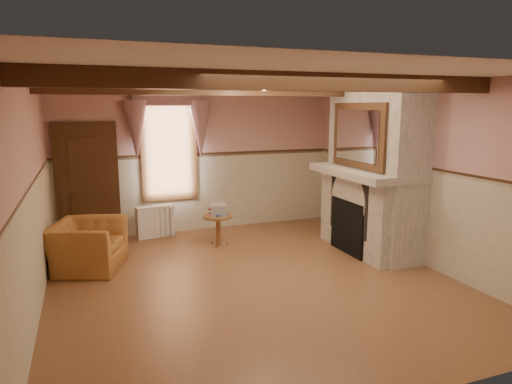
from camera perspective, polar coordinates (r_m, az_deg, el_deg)
name	(u,v)px	position (r m, az deg, el deg)	size (l,w,h in m)	color
floor	(252,280)	(6.62, -0.54, -10.94)	(5.50, 6.00, 0.01)	brown
ceiling	(251,78)	(6.17, -0.58, 14.04)	(5.50, 6.00, 0.01)	silver
wall_back	(199,160)	(9.09, -7.09, 4.02)	(5.50, 0.02, 2.80)	tan
wall_front	(386,244)	(3.64, 16.00, -6.25)	(5.50, 0.02, 2.80)	tan
wall_left	(29,197)	(5.91, -26.48, -0.57)	(0.02, 6.00, 2.80)	tan
wall_right	(415,173)	(7.63, 19.25, 2.25)	(0.02, 6.00, 2.80)	tan
wainscot	(252,229)	(6.38, -0.55, -4.66)	(5.50, 6.00, 1.50)	beige
chair_rail	(252,176)	(6.23, -0.56, 2.01)	(5.50, 6.00, 0.08)	black
firebox	(351,226)	(7.85, 11.79, -4.24)	(0.20, 0.95, 0.90)	black
armchair	(87,246)	(7.40, -20.40, -6.32)	(1.11, 0.97, 0.72)	#9E662D
side_table	(218,231)	(8.12, -4.75, -4.82)	(0.52, 0.52, 0.55)	brown
book_stack	(218,210)	(8.02, -4.74, -2.25)	(0.26, 0.32, 0.20)	#B7AD8C
radiator	(155,222)	(8.82, -12.50, -3.62)	(0.70, 0.18, 0.60)	white
bowl	(358,164)	(7.98, 12.66, 3.38)	(0.34, 0.34, 0.08)	brown
mantel_clock	(341,158)	(8.46, 10.55, 4.25)	(0.14, 0.24, 0.20)	black
oil_lamp	(359,159)	(7.96, 12.72, 4.07)	(0.11, 0.11, 0.28)	gold
candle_red	(394,169)	(7.21, 16.82, 2.73)	(0.06, 0.06, 0.16)	#AA1526
jar_yellow	(380,168)	(7.47, 15.30, 2.92)	(0.06, 0.06, 0.12)	gold
fireplace	(375,169)	(7.90, 14.65, 2.77)	(0.85, 2.00, 2.80)	gray
mantel	(366,172)	(7.80, 13.56, 2.43)	(1.05, 2.05, 0.12)	gray
overmantel_mirror	(358,136)	(7.64, 12.60, 6.90)	(0.06, 1.44, 1.04)	silver
door	(88,184)	(8.83, -20.30, 0.95)	(1.10, 0.10, 2.10)	black
window	(169,148)	(8.92, -10.85, 5.40)	(1.06, 0.08, 2.02)	white
window_drapes	(169,117)	(8.80, -10.88, 9.25)	(1.30, 0.14, 1.40)	gray
ceiling_beam_front	(290,81)	(5.05, 4.24, 13.63)	(5.50, 0.18, 0.20)	black
ceiling_beam_back	(225,89)	(7.30, -3.90, 12.70)	(5.50, 0.18, 0.20)	black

